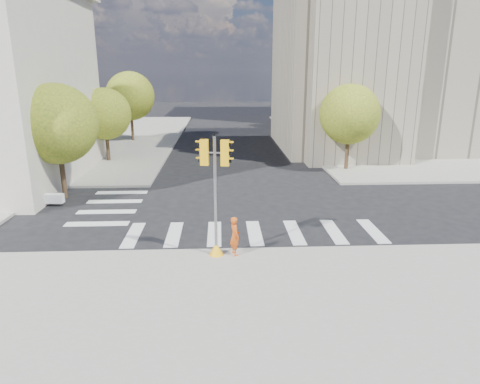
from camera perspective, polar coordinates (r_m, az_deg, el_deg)
The scene contains 17 objects.
ground at distance 21.17m, azimuth 1.79°, elevation -3.50°, with size 160.00×160.00×0.00m, color black.
sidewalk_near at distance 11.42m, azimuth 6.33°, elevation -21.82°, with size 30.00×14.00×0.15m, color gray.
sidewalk_far_right at distance 51.20m, azimuth 22.49°, elevation 6.94°, with size 28.00×40.00×0.15m, color gray.
sidewalk_far_left at distance 49.95m, azimuth -24.42°, elevation 6.53°, with size 28.00×40.00×0.15m, color gray.
civic_building at distance 42.63m, azimuth 21.91°, elevation 15.16°, with size 26.00×16.00×19.39m.
office_tower at distance 66.71m, azimuth 19.55°, elevation 21.97°, with size 20.00×18.00×30.00m, color #9EA0A3.
tree_lw_near at distance 25.67m, azimuth -23.22°, elevation 8.33°, with size 4.40×4.40×6.41m.
tree_lw_mid at distance 35.21m, azimuth -17.57°, elevation 9.89°, with size 4.00×4.00×5.77m.
tree_lw_far at distance 44.86m, azimuth -14.44°, elevation 12.28°, with size 4.80×4.80×6.95m.
tree_re_near at distance 31.39m, azimuth 14.41°, elevation 10.00°, with size 4.20×4.20×6.16m.
tree_re_mid at distance 42.95m, azimuth 9.79°, elevation 12.15°, with size 4.60×4.60×6.66m.
tree_re_far at distance 54.75m, azimuth 7.08°, elevation 12.53°, with size 4.00×4.00×5.88m.
lamp_near at distance 35.31m, azimuth 13.38°, elevation 11.54°, with size 0.35×0.18×8.11m.
lamp_far at distance 48.91m, azimuth 8.88°, elevation 12.90°, with size 0.35×0.18×8.11m.
traffic_signal at distance 16.06m, azimuth -3.29°, elevation -1.79°, with size 1.08×0.56×4.73m.
photographer at distance 16.49m, azimuth -0.70°, elevation -5.87°, with size 0.56×0.37×1.54m, color #CC4E13.
planter_wall at distance 26.20m, azimuth -28.53°, elevation -0.73°, with size 6.00×0.40×0.50m, color white.
Camera 1 is at (-1.58, -19.90, 7.06)m, focal length 32.00 mm.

